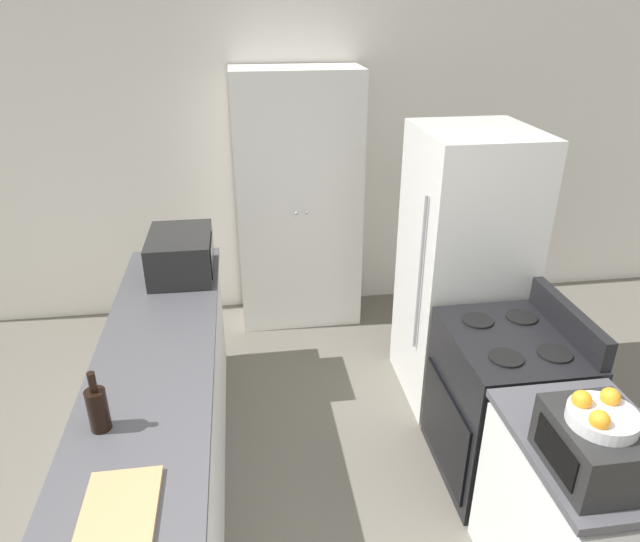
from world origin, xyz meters
The scene contains 11 objects.
wall_back centered at (0.00, 3.53, 1.30)m, with size 7.00×0.06×2.60m.
counter_left centered at (-0.92, 1.40, 0.44)m, with size 0.60×2.60×0.91m.
counter_right centered at (0.92, 0.49, 0.44)m, with size 0.60×0.77×0.91m.
pantry_cabinet centered at (0.01, 3.24, 1.03)m, with size 0.98×0.49×2.07m.
stove centered at (0.94, 1.27, 0.46)m, with size 0.66×0.76×1.07m.
refrigerator centered at (0.96, 2.07, 0.92)m, with size 0.71×0.76×1.83m.
microwave centered at (-0.84, 2.30, 1.05)m, with size 0.40×0.53×0.27m.
wine_bottle centered at (-1.07, 0.85, 1.01)m, with size 0.08×0.08×0.28m.
toaster_oven centered at (0.81, 0.34, 1.02)m, with size 0.33×0.39×0.23m.
fruit_bowl centered at (0.79, 0.35, 1.17)m, with size 0.25×0.25×0.10m.
cutting_board centered at (-0.92, 0.38, 0.92)m, with size 0.26×0.39×0.02m.
Camera 1 is at (-0.43, -1.11, 2.52)m, focal length 32.00 mm.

